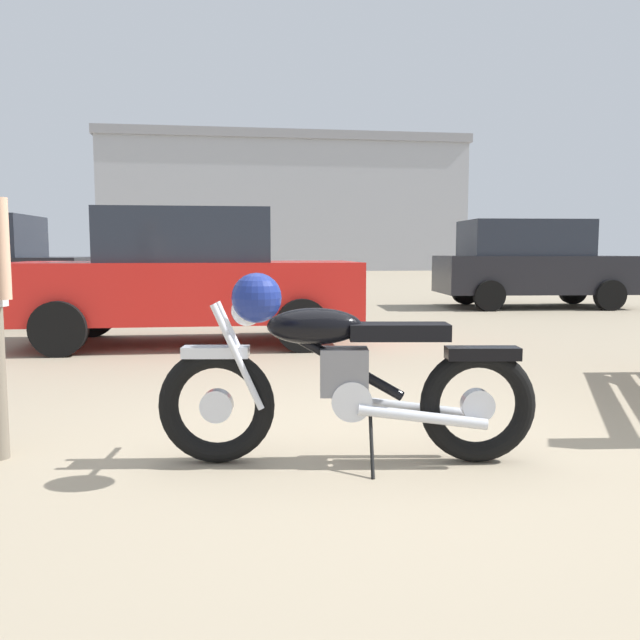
{
  "coord_description": "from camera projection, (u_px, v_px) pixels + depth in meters",
  "views": [
    {
      "loc": [
        -0.76,
        -3.74,
        1.17
      ],
      "look_at": [
        -0.04,
        0.88,
        0.68
      ],
      "focal_mm": 37.15,
      "sensor_mm": 36.0,
      "label": 1
    }
  ],
  "objects": [
    {
      "name": "blue_hatchback_right",
      "position": [
        531.0,
        263.0,
        13.57
      ],
      "size": [
        4.03,
        2.09,
        1.78
      ],
      "rotation": [
        0.0,
        0.0,
        -0.09
      ],
      "color": "black",
      "rests_on": "ground_plane"
    },
    {
      "name": "vintage_motorcycle",
      "position": [
        338.0,
        376.0,
        3.6
      ],
      "size": [
        2.07,
        0.73,
        1.07
      ],
      "rotation": [
        0.0,
        0.0,
        3.0
      ],
      "color": "black",
      "rests_on": "ground_plane"
    },
    {
      "name": "industrial_building",
      "position": [
        283.0,
        205.0,
        40.89
      ],
      "size": [
        21.25,
        8.56,
        7.85
      ],
      "rotation": [
        0.0,
        0.0,
        -0.01
      ],
      "color": "#9EA0A8",
      "rests_on": "ground_plane"
    },
    {
      "name": "ground_plane",
      "position": [
        350.0,
        449.0,
        3.91
      ],
      "size": [
        80.0,
        80.0,
        0.0
      ],
      "primitive_type": "plane",
      "color": "gray"
    },
    {
      "name": "dark_sedan_left",
      "position": [
        188.0,
        277.0,
        8.26
      ],
      "size": [
        4.25,
        2.01,
        1.67
      ],
      "rotation": [
        0.0,
        0.0,
        -0.03
      ],
      "color": "black",
      "rests_on": "ground_plane"
    }
  ]
}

